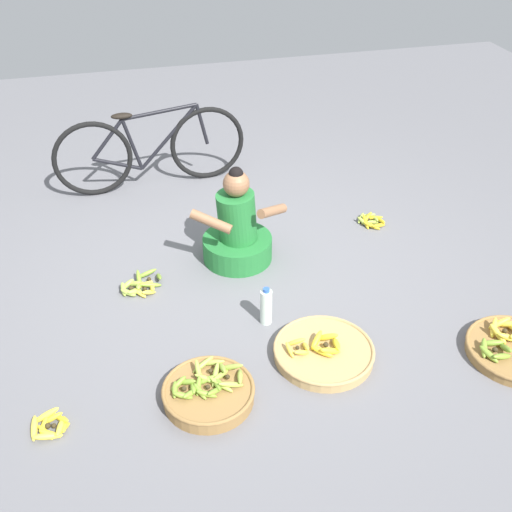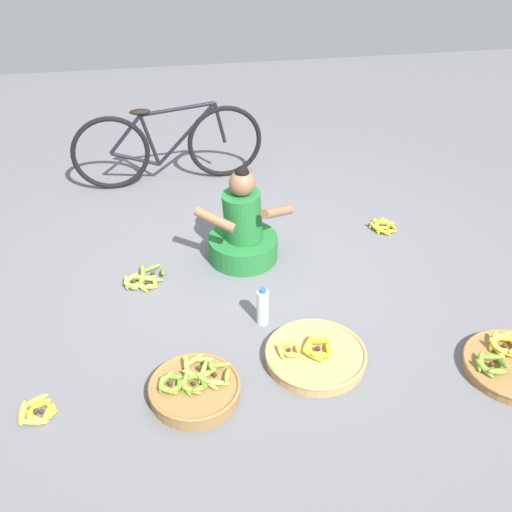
# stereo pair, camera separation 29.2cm
# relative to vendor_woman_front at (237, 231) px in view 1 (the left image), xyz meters

# --- Properties ---
(ground_plane) EXTENTS (10.00, 10.00, 0.00)m
(ground_plane) POSITION_rel_vendor_woman_front_xyz_m (0.02, -0.30, -0.24)
(ground_plane) COLOR slate
(vendor_woman_front) EXTENTS (0.74, 0.52, 0.76)m
(vendor_woman_front) POSITION_rel_vendor_woman_front_xyz_m (0.00, 0.00, 0.00)
(vendor_woman_front) COLOR #237233
(vendor_woman_front) RESTS_ON ground
(bicycle_leaning) EXTENTS (1.70, 0.18, 0.73)m
(bicycle_leaning) POSITION_rel_vendor_woman_front_xyz_m (-0.48, 1.32, 0.12)
(bicycle_leaning) COLOR black
(bicycle_leaning) RESTS_ON ground
(banana_basket_back_center) EXTENTS (0.62, 0.62, 0.15)m
(banana_basket_back_center) POSITION_rel_vendor_woman_front_xyz_m (0.28, -1.17, -0.20)
(banana_basket_back_center) COLOR tan
(banana_basket_back_center) RESTS_ON ground
(banana_basket_mid_left) EXTENTS (0.53, 0.53, 0.17)m
(banana_basket_mid_left) POSITION_rel_vendor_woman_front_xyz_m (-0.47, -1.33, -0.18)
(banana_basket_mid_left) COLOR olive
(banana_basket_mid_left) RESTS_ON ground
(loose_bananas_front_center) EXTENTS (0.23, 0.26, 0.09)m
(loose_bananas_front_center) POSITION_rel_vendor_woman_front_xyz_m (1.17, 0.22, -0.21)
(loose_bananas_front_center) COLOR #9EB747
(loose_bananas_front_center) RESTS_ON ground
(loose_bananas_front_right) EXTENTS (0.31, 0.30, 0.10)m
(loose_bananas_front_right) POSITION_rel_vendor_woman_front_xyz_m (-0.75, -0.20, -0.21)
(loose_bananas_front_right) COLOR olive
(loose_bananas_front_right) RESTS_ON ground
(loose_bananas_back_right) EXTENTS (0.22, 0.20, 0.10)m
(loose_bananas_back_right) POSITION_rel_vendor_woman_front_xyz_m (-1.34, -1.34, -0.21)
(loose_bananas_back_right) COLOR yellow
(loose_bananas_back_right) RESTS_ON ground
(water_bottle) EXTENTS (0.08, 0.08, 0.28)m
(water_bottle) POSITION_rel_vendor_woman_front_xyz_m (0.01, -0.76, -0.11)
(water_bottle) COLOR silver
(water_bottle) RESTS_ON ground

